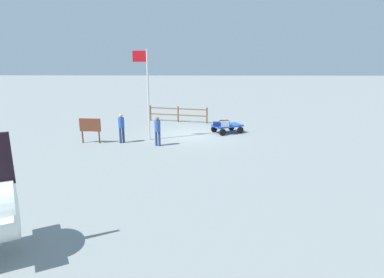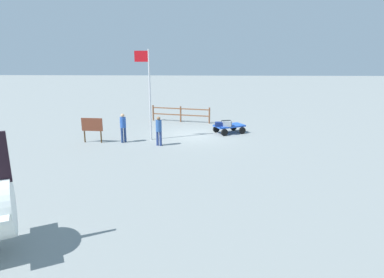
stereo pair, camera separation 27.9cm
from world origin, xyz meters
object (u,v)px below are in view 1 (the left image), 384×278
worker_trailing (121,126)px  flagpole (146,88)px  suitcase_tan (225,124)px  suitcase_navy (217,124)px  signboard (90,127)px  luggage_cart (227,127)px  worker_lead (158,129)px  suitcase_maroon (224,123)px

worker_trailing → flagpole: flagpole is taller
suitcase_tan → flagpole: 5.50m
suitcase_navy → signboard: bearing=17.1°
suitcase_navy → luggage_cart: bearing=-152.4°
worker_lead → flagpole: (0.74, -1.33, 2.16)m
signboard → worker_trailing: bearing=-177.1°
suitcase_maroon → suitcase_tan: (-0.03, 0.18, -0.00)m
worker_lead → signboard: (3.94, -0.53, 0.01)m
suitcase_maroon → worker_lead: (3.96, 2.94, 0.25)m
worker_trailing → suitcase_navy: bearing=-158.7°
worker_lead → suitcase_navy: bearing=-141.0°
flagpole → signboard: bearing=14.1°
suitcase_navy → worker_lead: (3.48, 2.82, 0.29)m
signboard → flagpole: bearing=-165.9°
suitcase_navy → suitcase_maroon: suitcase_maroon is taller
flagpole → suitcase_navy: bearing=-160.6°
suitcase_tan → signboard: size_ratio=0.46×
worker_lead → flagpole: bearing=-60.8°
suitcase_tan → worker_trailing: 6.51m
suitcase_maroon → worker_lead: worker_lead is taller
suitcase_navy → worker_lead: size_ratio=0.31×
suitcase_tan → worker_lead: worker_lead is taller
flagpole → luggage_cart: bearing=-159.5°
luggage_cart → suitcase_tan: suitcase_tan is taller
luggage_cart → flagpole: 5.89m
suitcase_tan → flagpole: size_ratio=0.12×
suitcase_navy → flagpole: bearing=19.4°
luggage_cart → worker_trailing: size_ratio=1.27×
luggage_cart → signboard: size_ratio=1.49×
worker_trailing → signboard: worker_trailing is taller
suitcase_navy → worker_lead: 4.49m
suitcase_maroon → flagpole: 5.52m
suitcase_navy → suitcase_tan: 0.51m
suitcase_tan → luggage_cart: bearing=-112.1°
luggage_cart → signboard: bearing=18.0°
worker_lead → worker_trailing: size_ratio=0.98×
suitcase_tan → worker_trailing: bearing=19.2°
suitcase_tan → signboard: 8.24m
suitcase_maroon → flagpole: bearing=18.9°
flagpole → signboard: (3.19, 0.80, -2.15)m
luggage_cart → flagpole: bearing=20.5°
worker_trailing → worker_lead: bearing=163.9°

